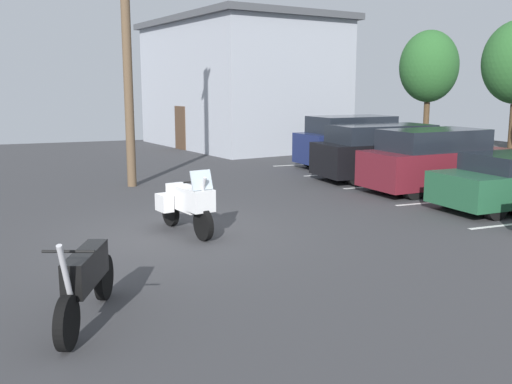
{
  "coord_description": "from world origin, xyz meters",
  "views": [
    {
      "loc": [
        11.61,
        -2.86,
        3.03
      ],
      "look_at": [
        0.66,
        1.44,
        0.89
      ],
      "focal_mm": 40.67,
      "sensor_mm": 36.0,
      "label": 1
    }
  ],
  "objects_px": {
    "utility_pole": "(127,42)",
    "car_maroon": "(436,160)",
    "motorcycle_second": "(86,280)",
    "motorcycle_touring": "(188,203)",
    "car_black": "(385,152)",
    "car_navy": "(355,142)"
  },
  "relations": [
    {
      "from": "car_black",
      "to": "utility_pole",
      "type": "distance_m",
      "value": 8.88
    },
    {
      "from": "motorcycle_second",
      "to": "car_maroon",
      "type": "distance_m",
      "value": 12.26
    },
    {
      "from": "motorcycle_second",
      "to": "car_black",
      "type": "distance_m",
      "value": 13.54
    },
    {
      "from": "car_maroon",
      "to": "car_black",
      "type": "bearing_deg",
      "value": -176.26
    },
    {
      "from": "motorcycle_touring",
      "to": "car_maroon",
      "type": "relative_size",
      "value": 0.46
    },
    {
      "from": "motorcycle_touring",
      "to": "car_maroon",
      "type": "height_order",
      "value": "car_maroon"
    },
    {
      "from": "utility_pole",
      "to": "car_navy",
      "type": "bearing_deg",
      "value": 97.88
    },
    {
      "from": "motorcycle_touring",
      "to": "car_navy",
      "type": "relative_size",
      "value": 0.46
    },
    {
      "from": "car_black",
      "to": "car_maroon",
      "type": "distance_m",
      "value": 2.43
    },
    {
      "from": "car_navy",
      "to": "car_maroon",
      "type": "height_order",
      "value": "car_navy"
    },
    {
      "from": "motorcycle_touring",
      "to": "car_black",
      "type": "relative_size",
      "value": 0.45
    },
    {
      "from": "car_navy",
      "to": "utility_pole",
      "type": "height_order",
      "value": "utility_pole"
    },
    {
      "from": "car_black",
      "to": "utility_pole",
      "type": "bearing_deg",
      "value": -101.76
    },
    {
      "from": "motorcycle_second",
      "to": "car_navy",
      "type": "bearing_deg",
      "value": 136.62
    },
    {
      "from": "car_navy",
      "to": "utility_pole",
      "type": "xyz_separation_m",
      "value": [
        1.19,
        -8.62,
        3.34
      ]
    },
    {
      "from": "motorcycle_second",
      "to": "car_navy",
      "type": "height_order",
      "value": "car_navy"
    },
    {
      "from": "motorcycle_second",
      "to": "car_navy",
      "type": "relative_size",
      "value": 0.47
    },
    {
      "from": "car_maroon",
      "to": "car_navy",
      "type": "bearing_deg",
      "value": 175.4
    },
    {
      "from": "utility_pole",
      "to": "car_maroon",
      "type": "bearing_deg",
      "value": 63.44
    },
    {
      "from": "motorcycle_second",
      "to": "utility_pole",
      "type": "distance_m",
      "value": 11.28
    },
    {
      "from": "car_black",
      "to": "car_navy",
      "type": "bearing_deg",
      "value": 168.48
    },
    {
      "from": "motorcycle_second",
      "to": "car_navy",
      "type": "xyz_separation_m",
      "value": [
        -11.58,
        10.94,
        0.41
      ]
    }
  ]
}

